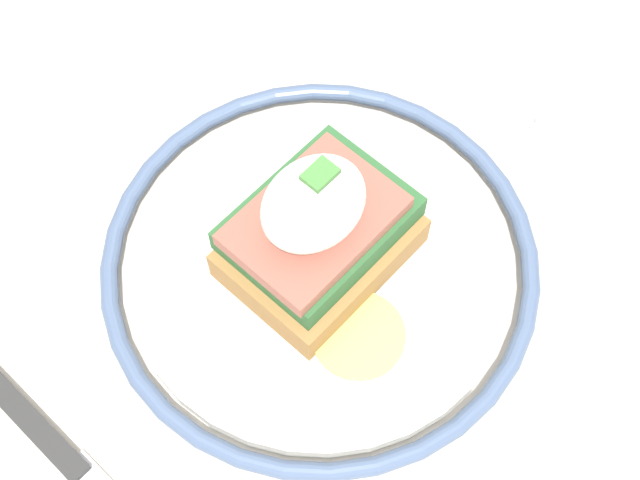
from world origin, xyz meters
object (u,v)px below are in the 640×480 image
fork (514,95)px  knife (73,466)px  plate (320,263)px  sandwich (318,230)px

fork → knife: size_ratio=0.66×
plate → sandwich: bearing=-7.6°
fork → plate: bearing=-2.8°
sandwich → knife: sandwich is taller
sandwich → fork: 0.18m
plate → knife: bearing=-5.5°
sandwich → knife: (0.17, -0.02, -0.04)m
plate → knife: plate is taller
knife → fork: bearing=175.9°
plate → fork: (-0.17, 0.01, -0.01)m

